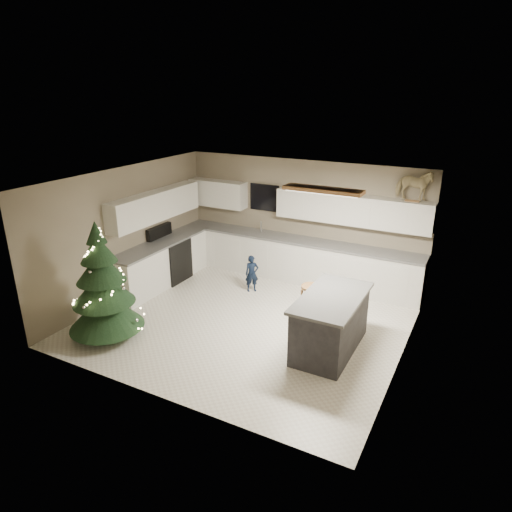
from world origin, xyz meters
The scene contains 8 objects.
ground_plane centered at (0.00, 0.00, 0.00)m, with size 5.50×5.50×0.00m, color silver.
room_shell centered at (0.02, 0.00, 1.75)m, with size 5.52×5.02×2.61m.
cabinetry centered at (-0.91, 1.65, 0.76)m, with size 5.50×3.20×2.00m.
island centered at (1.66, -0.22, 0.48)m, with size 0.90×1.70×0.95m.
bar_stool centered at (1.05, 0.49, 0.54)m, with size 0.38×0.38×0.72m.
christmas_tree centered at (-1.85, -1.60, 0.85)m, with size 1.29×1.25×2.06m.
toddler centered at (-0.54, 1.18, 0.39)m, with size 0.28×0.19×0.78m, color black.
rocking_horse centered at (2.30, 2.33, 2.31)m, with size 0.69×0.33×0.60m.
Camera 1 is at (3.62, -6.52, 4.05)m, focal length 32.00 mm.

